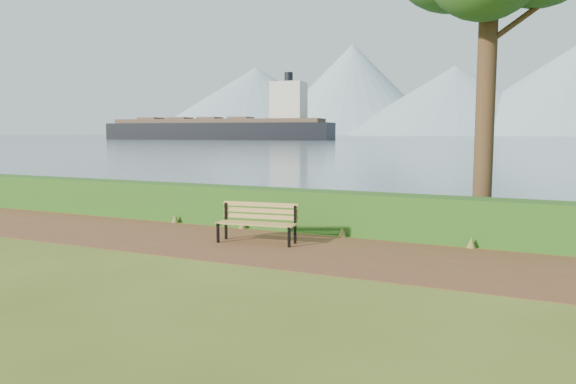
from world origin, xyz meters
The scene contains 7 objects.
ground centered at (0.00, 0.00, 0.00)m, with size 140.00×140.00×0.00m, color #435819.
path centered at (0.00, 0.30, 0.01)m, with size 40.00×3.40×0.01m, color brown.
hedge centered at (0.00, 2.60, 0.50)m, with size 32.00×0.85×1.00m, color #153F12.
water centered at (0.00, 260.00, 0.01)m, with size 700.00×510.00×0.00m, color #43586C.
mountains centered at (-9.17, 406.05, 27.70)m, with size 585.00×190.00×70.00m.
bench centered at (0.13, 0.63, 0.51)m, with size 1.83×0.76×0.89m.
cargo_ship centered at (-84.30, 134.36, 3.19)m, with size 71.37×21.16×21.40m.
Camera 1 is at (6.05, -10.16, 2.46)m, focal length 35.00 mm.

